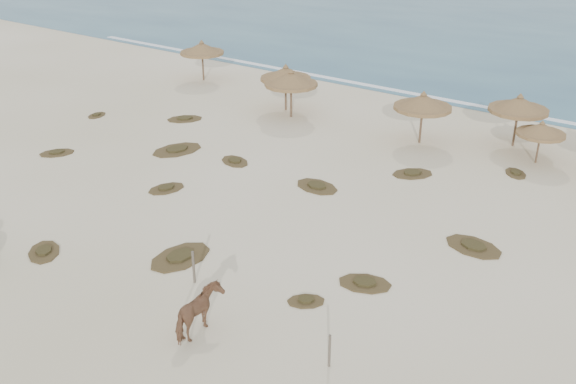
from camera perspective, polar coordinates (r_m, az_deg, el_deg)
name	(u,v)px	position (r m, az deg, el deg)	size (l,w,h in m)	color
ground	(173,248)	(27.26, -10.14, -4.96)	(160.00, 160.00, 0.00)	#F2E3C7
foam_line	(434,98)	(47.41, 12.84, 8.17)	(70.00, 0.60, 0.01)	white
palapa_0	(202,49)	(50.53, -7.66, 12.49)	(3.93, 3.93, 3.14)	brown
palapa_1	(291,80)	(41.54, 0.28, 9.95)	(4.43, 4.43, 3.21)	brown
palapa_2	(286,74)	(42.95, -0.21, 10.42)	(4.28, 4.28, 3.16)	brown
palapa_3	(423,103)	(37.88, 11.91, 7.78)	(3.56, 3.56, 3.16)	brown
palapa_4	(519,105)	(38.87, 19.85, 7.27)	(4.03, 4.03, 3.17)	brown
palapa_5	(541,130)	(36.95, 21.59, 5.15)	(3.14, 3.14, 2.44)	brown
horse	(199,313)	(21.87, -7.93, -10.60)	(0.91, 1.99, 1.68)	#8C5E3F
fence_post_near	(194,267)	(24.58, -8.39, -6.61)	(0.10, 0.10, 1.36)	#65594B
fence_post_far	(330,351)	(20.56, 3.71, -13.91)	(0.09, 0.09, 1.21)	#65594B
scrub_0	(57,153)	(38.55, -19.86, 3.31)	(2.12, 2.27, 0.16)	brown
scrub_1	(177,150)	(37.25, -9.83, 3.73)	(2.71, 3.40, 0.16)	brown
scrub_2	(166,188)	(32.50, -10.76, 0.32)	(1.75, 2.17, 0.16)	brown
scrub_3	(317,186)	(32.19, 2.57, 0.52)	(2.58, 1.87, 0.16)	brown
scrub_4	(365,283)	(24.72, 6.84, -8.04)	(2.39, 1.99, 0.16)	brown
scrub_5	(473,246)	(27.98, 16.16, -4.66)	(2.71, 1.99, 0.16)	brown
scrub_6	(185,119)	(42.29, -9.16, 6.45)	(2.60, 2.67, 0.16)	brown
scrub_7	(413,173)	(34.22, 11.01, 1.63)	(2.51, 2.57, 0.16)	brown
scrub_8	(97,115)	(44.28, -16.64, 6.57)	(1.26, 1.62, 0.16)	brown
scrub_9	(180,257)	(26.53, -9.56, -5.69)	(2.06, 2.94, 0.16)	brown
scrub_10	(516,173)	(35.69, 19.58, 1.59)	(1.72, 1.83, 0.16)	brown
scrub_11	(44,252)	(28.36, -20.87, -4.97)	(2.29, 2.17, 0.16)	brown
scrub_12	(306,301)	(23.61, 1.61, -9.64)	(1.64, 1.58, 0.16)	brown
scrub_13	(235,161)	(35.26, -4.75, 2.76)	(2.21, 1.80, 0.16)	brown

